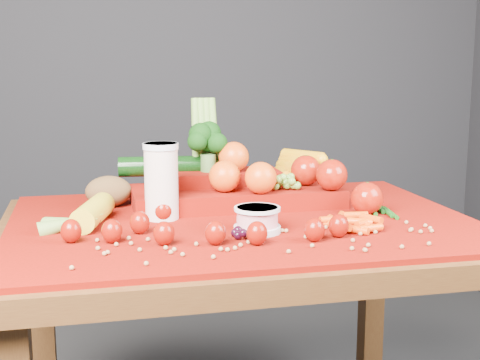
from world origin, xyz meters
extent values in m
cube|color=black|center=(0.00, 1.50, 1.25)|extent=(3.00, 0.02, 2.50)
cube|color=#391D0D|center=(0.00, 0.00, 0.72)|extent=(1.10, 0.80, 0.05)
cube|color=#391D0D|center=(-0.48, 0.33, 0.35)|extent=(0.06, 0.06, 0.70)
cube|color=#391D0D|center=(0.48, 0.33, 0.35)|extent=(0.06, 0.06, 0.70)
cube|color=#7B0804|center=(0.00, 0.00, 0.76)|extent=(1.05, 0.75, 0.01)
cylinder|color=beige|center=(-0.18, 0.04, 0.85)|extent=(0.08, 0.08, 0.18)
cylinder|color=silver|center=(-0.18, 0.04, 0.93)|extent=(0.08, 0.08, 0.01)
cylinder|color=silver|center=(0.01, -0.12, 0.77)|extent=(0.10, 0.10, 0.01)
cylinder|color=#CF8087|center=(0.01, -0.12, 0.80)|extent=(0.09, 0.09, 0.04)
cylinder|color=silver|center=(0.01, -0.12, 0.81)|extent=(0.10, 0.10, 0.01)
ellipsoid|color=#7E0400|center=(-0.24, -0.08, 0.79)|extent=(0.04, 0.04, 0.05)
cone|color=#123F0B|center=(-0.24, -0.08, 0.81)|extent=(0.03, 0.03, 0.01)
ellipsoid|color=#7E0400|center=(-0.30, -0.14, 0.79)|extent=(0.04, 0.04, 0.05)
cone|color=#123F0B|center=(-0.30, -0.14, 0.81)|extent=(0.03, 0.03, 0.01)
ellipsoid|color=#7E0400|center=(-0.20, -0.18, 0.79)|extent=(0.04, 0.04, 0.05)
cone|color=#123F0B|center=(-0.20, -0.18, 0.81)|extent=(0.03, 0.03, 0.01)
ellipsoid|color=#7E0400|center=(-0.10, -0.20, 0.79)|extent=(0.04, 0.04, 0.05)
cone|color=#123F0B|center=(-0.10, -0.20, 0.81)|extent=(0.03, 0.03, 0.01)
ellipsoid|color=#7E0400|center=(-0.02, -0.22, 0.79)|extent=(0.04, 0.04, 0.05)
cone|color=#123F0B|center=(-0.02, -0.22, 0.81)|extent=(0.03, 0.03, 0.01)
ellipsoid|color=#7E0400|center=(0.10, -0.22, 0.79)|extent=(0.04, 0.04, 0.05)
cone|color=#123F0B|center=(0.10, -0.22, 0.81)|extent=(0.03, 0.03, 0.01)
ellipsoid|color=#7E0400|center=(-0.18, 0.02, 0.79)|extent=(0.04, 0.04, 0.05)
cone|color=#123F0B|center=(-0.18, 0.02, 0.81)|extent=(0.03, 0.03, 0.01)
ellipsoid|color=#7E0400|center=(-0.34, -0.02, 0.79)|extent=(0.04, 0.04, 0.05)
cone|color=#123F0B|center=(-0.34, -0.02, 0.81)|extent=(0.03, 0.03, 0.01)
ellipsoid|color=#7E0400|center=(0.16, -0.20, 0.79)|extent=(0.04, 0.04, 0.05)
cone|color=#123F0B|center=(0.16, -0.20, 0.81)|extent=(0.03, 0.03, 0.01)
ellipsoid|color=#7E0400|center=(-0.38, -0.12, 0.79)|extent=(0.04, 0.04, 0.05)
cone|color=#123F0B|center=(-0.38, -0.12, 0.81)|extent=(0.03, 0.03, 0.01)
cylinder|color=gold|center=(-0.34, 0.02, 0.79)|extent=(0.10, 0.19, 0.06)
ellipsoid|color=brown|center=(-0.30, 0.20, 0.80)|extent=(0.11, 0.08, 0.08)
cube|color=#7B0804|center=(0.02, 0.15, 0.78)|extent=(0.52, 0.22, 0.04)
cube|color=#7B0804|center=(0.00, 0.20, 0.82)|extent=(0.28, 0.12, 0.03)
sphere|color=#9B1C0D|center=(0.24, 0.06, 0.85)|extent=(0.08, 0.08, 0.08)
sphere|color=#9B1C0D|center=(0.30, -0.02, 0.80)|extent=(0.08, 0.08, 0.08)
sphere|color=#9B1C0D|center=(0.20, 0.14, 0.85)|extent=(0.08, 0.08, 0.08)
sphere|color=#E23E02|center=(-0.02, 0.10, 0.85)|extent=(0.08, 0.08, 0.08)
sphere|color=#E23E02|center=(0.06, 0.06, 0.85)|extent=(0.08, 0.08, 0.08)
sphere|color=#E23E02|center=(0.02, 0.18, 0.88)|extent=(0.08, 0.08, 0.08)
cylinder|color=orange|center=(0.16, 0.22, 0.82)|extent=(0.06, 0.15, 0.04)
cylinder|color=orange|center=(0.18, 0.22, 0.84)|extent=(0.04, 0.14, 0.04)
cylinder|color=orange|center=(0.20, 0.22, 0.85)|extent=(0.07, 0.15, 0.04)
cylinder|color=orange|center=(0.22, 0.22, 0.87)|extent=(0.09, 0.14, 0.04)
cylinder|color=#3F662D|center=(-0.04, 0.20, 0.86)|extent=(0.04, 0.04, 0.04)
cylinder|color=olive|center=(-0.07, 0.24, 0.92)|extent=(0.03, 0.06, 0.22)
cylinder|color=olive|center=(-0.05, 0.24, 0.92)|extent=(0.02, 0.06, 0.22)
cylinder|color=olive|center=(-0.04, 0.24, 0.92)|extent=(0.02, 0.06, 0.22)
cylinder|color=olive|center=(-0.02, 0.24, 0.92)|extent=(0.03, 0.06, 0.22)
cylinder|color=black|center=(-0.14, 0.24, 0.85)|extent=(0.26, 0.08, 0.05)
camera|label=1|loc=(-0.34, -1.46, 1.13)|focal=50.00mm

